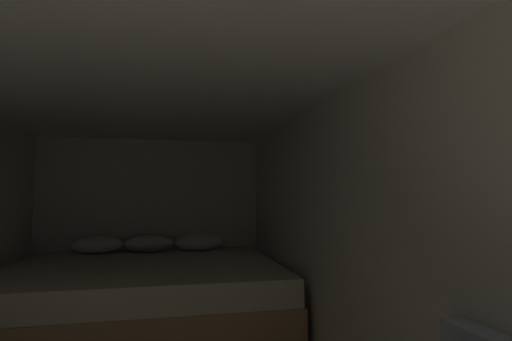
# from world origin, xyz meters

# --- Properties ---
(wall_back) EXTENTS (2.67, 0.05, 2.01)m
(wall_back) POSITION_xyz_m (0.00, 4.71, 1.00)
(wall_back) COLOR silver
(wall_back) RESTS_ON ground
(wall_right) EXTENTS (0.05, 5.18, 2.01)m
(wall_right) POSITION_xyz_m (1.31, 2.10, 1.00)
(wall_right) COLOR silver
(wall_right) RESTS_ON ground
(ceiling_slab) EXTENTS (2.67, 5.18, 0.05)m
(ceiling_slab) POSITION_xyz_m (0.00, 2.10, 2.03)
(ceiling_slab) COLOR white
(ceiling_slab) RESTS_ON wall_left
(bed) EXTENTS (2.45, 2.00, 0.89)m
(bed) POSITION_xyz_m (0.00, 3.66, 0.36)
(bed) COLOR tan
(bed) RESTS_ON ground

